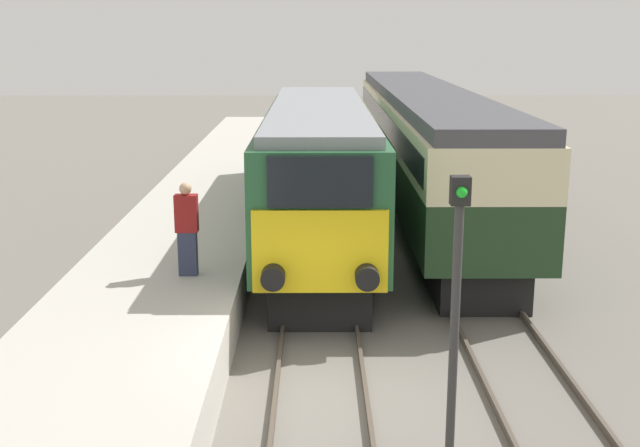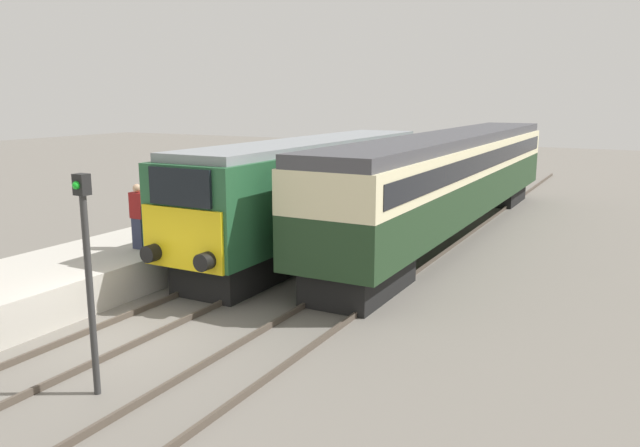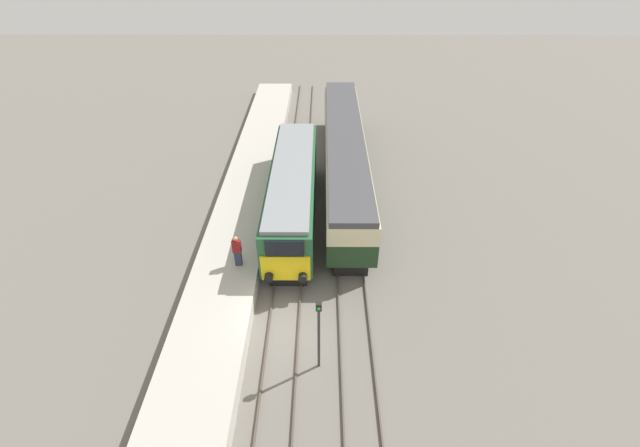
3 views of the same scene
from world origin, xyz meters
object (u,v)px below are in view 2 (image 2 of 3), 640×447
object	(u,v)px
locomotive	(313,190)
signal_post	(88,267)
passenger_carriage	(453,173)
person_on_platform	(139,216)

from	to	relation	value
locomotive	signal_post	bearing A→B (deg)	-81.29
passenger_carriage	signal_post	xyz separation A→B (m)	(-1.70, -15.96, -0.02)
signal_post	locomotive	bearing A→B (deg)	98.71
locomotive	person_on_platform	distance (m)	6.09
person_on_platform	locomotive	bearing A→B (deg)	64.71
locomotive	signal_post	size ratio (longest dim) A/B	3.49
passenger_carriage	locomotive	bearing A→B (deg)	-125.00
locomotive	signal_post	distance (m)	11.23
locomotive	signal_post	world-z (taller)	signal_post
locomotive	passenger_carriage	bearing A→B (deg)	55.00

